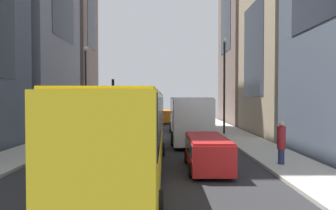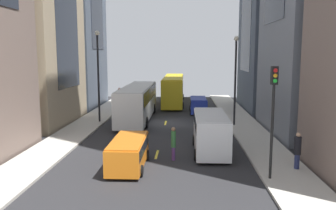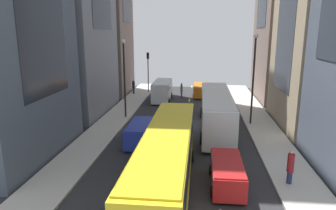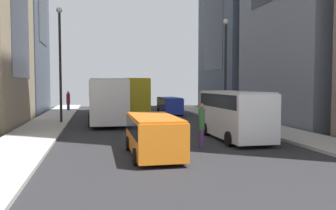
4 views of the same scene
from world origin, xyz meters
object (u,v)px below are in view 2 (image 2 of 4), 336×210
object	(u,v)px
city_bus_white	(138,100)
pedestrian_walking_far	(119,95)
streetcar_yellow	(174,87)
car_blue_2	(198,104)
pedestrian_crossing_near	(173,142)
car_red_1	(148,97)
car_orange_0	(128,151)
pedestrian_crossing_mid	(298,150)
traffic_light_near_corner	(273,101)
delivery_van_white	(211,130)

from	to	relation	value
city_bus_white	pedestrian_walking_far	distance (m)	11.02
streetcar_yellow	car_blue_2	world-z (taller)	streetcar_yellow
streetcar_yellow	pedestrian_crossing_near	size ratio (longest dim) A/B	6.85
car_red_1	car_orange_0	bearing A→B (deg)	-86.41
pedestrian_crossing_near	pedestrian_crossing_mid	bearing A→B (deg)	-168.93
car_orange_0	pedestrian_crossing_mid	xyz separation A→B (m)	(9.41, -0.21, 0.25)
pedestrian_crossing_near	traffic_light_near_corner	bearing A→B (deg)	171.69
pedestrian_crossing_mid	traffic_light_near_corner	xyz separation A→B (m)	(-1.84, -1.61, 2.90)
car_red_1	pedestrian_walking_far	distance (m)	3.67
city_bus_white	car_orange_0	distance (m)	14.82
delivery_van_white	car_orange_0	distance (m)	5.95
pedestrian_crossing_near	car_blue_2	bearing A→B (deg)	-72.20
city_bus_white	car_red_1	distance (m)	10.82
city_bus_white	car_red_1	world-z (taller)	city_bus_white
delivery_van_white	traffic_light_near_corner	xyz separation A→B (m)	(2.66, -5.14, 2.61)
car_red_1	traffic_light_near_corner	bearing A→B (deg)	-71.44
city_bus_white	pedestrian_walking_far	bearing A→B (deg)	110.22
delivery_van_white	pedestrian_walking_far	world-z (taller)	delivery_van_white
car_blue_2	pedestrian_crossing_mid	world-z (taller)	pedestrian_crossing_mid
pedestrian_crossing_near	traffic_light_near_corner	distance (m)	6.74
car_orange_0	pedestrian_crossing_near	size ratio (longest dim) A/B	2.28
delivery_van_white	pedestrian_walking_far	xyz separation A→B (m)	(-10.14, 21.71, -0.28)
delivery_van_white	car_blue_2	world-z (taller)	delivery_van_white
city_bus_white	pedestrian_walking_far	xyz separation A→B (m)	(-3.80, 10.32, -0.78)
streetcar_yellow	delivery_van_white	world-z (taller)	streetcar_yellow
pedestrian_walking_far	pedestrian_crossing_near	bearing A→B (deg)	-80.69
delivery_van_white	traffic_light_near_corner	world-z (taller)	traffic_light_near_corner
car_red_1	car_blue_2	size ratio (longest dim) A/B	0.99
delivery_van_white	pedestrian_crossing_mid	size ratio (longest dim) A/B	2.90
pedestrian_crossing_mid	pedestrian_walking_far	distance (m)	29.18
streetcar_yellow	car_red_1	bearing A→B (deg)	-161.28
pedestrian_walking_far	car_blue_2	bearing A→B (deg)	-39.90
streetcar_yellow	pedestrian_walking_far	world-z (taller)	streetcar_yellow
delivery_van_white	car_orange_0	world-z (taller)	delivery_van_white
car_orange_0	car_blue_2	bearing A→B (deg)	76.03
car_red_1	pedestrian_crossing_mid	distance (m)	27.95
pedestrian_crossing_mid	traffic_light_near_corner	distance (m)	3.79
delivery_van_white	city_bus_white	bearing A→B (deg)	119.09
car_red_1	traffic_light_near_corner	size ratio (longest dim) A/B	0.78
car_orange_0	pedestrian_walking_far	distance (m)	25.57
pedestrian_crossing_near	city_bus_white	bearing A→B (deg)	-48.36
car_orange_0	pedestrian_crossing_near	distance (m)	2.93
streetcar_yellow	delivery_van_white	xyz separation A→B (m)	(3.16, -23.29, -0.61)
pedestrian_crossing_near	traffic_light_near_corner	world-z (taller)	traffic_light_near_corner
delivery_van_white	car_orange_0	bearing A→B (deg)	-145.89
car_orange_0	pedestrian_crossing_near	xyz separation A→B (m)	(2.52, 1.50, 0.15)
car_orange_0	traffic_light_near_corner	xyz separation A→B (m)	(7.57, -1.82, 3.14)
delivery_van_white	pedestrian_walking_far	size ratio (longest dim) A/B	2.86
streetcar_yellow	pedestrian_crossing_mid	bearing A→B (deg)	-74.05
car_orange_0	pedestrian_walking_far	world-z (taller)	pedestrian_walking_far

